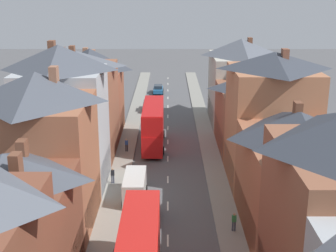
# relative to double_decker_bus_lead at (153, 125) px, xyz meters

# --- Properties ---
(pavement_left) EXTENTS (2.20, 104.00, 0.14)m
(pavement_left) POSITION_rel_double_decker_bus_lead_xyz_m (-3.29, -2.40, -2.75)
(pavement_left) COLOR gray
(pavement_left) RESTS_ON ground
(pavement_right) EXTENTS (2.20, 104.00, 0.14)m
(pavement_right) POSITION_rel_double_decker_bus_lead_xyz_m (6.91, -2.40, -2.75)
(pavement_right) COLOR gray
(pavement_right) RESTS_ON ground
(centre_line_dashes) EXTENTS (0.14, 97.80, 0.01)m
(centre_line_dashes) POSITION_rel_double_decker_bus_lead_xyz_m (1.81, -4.40, -2.81)
(centre_line_dashes) COLOR silver
(centre_line_dashes) RESTS_ON ground
(terrace_row_left) EXTENTS (8.00, 60.89, 14.37)m
(terrace_row_left) POSITION_rel_double_decker_bus_lead_xyz_m (-8.38, -20.15, 3.18)
(terrace_row_left) COLOR brown
(terrace_row_left) RESTS_ON ground
(terrace_row_right) EXTENTS (8.00, 69.43, 13.67)m
(terrace_row_right) POSITION_rel_double_decker_bus_lead_xyz_m (11.99, -20.40, 3.21)
(terrace_row_right) COLOR beige
(terrace_row_right) RESTS_ON ground
(double_decker_bus_lead) EXTENTS (2.74, 10.80, 5.30)m
(double_decker_bus_lead) POSITION_rel_double_decker_bus_lead_xyz_m (0.00, 0.00, 0.00)
(double_decker_bus_lead) COLOR red
(double_decker_bus_lead) RESTS_ON ground
(car_near_blue) EXTENTS (1.90, 4.15, 1.70)m
(car_near_blue) POSITION_rel_double_decker_bus_lead_xyz_m (0.01, -19.00, -1.96)
(car_near_blue) COLOR maroon
(car_near_blue) RESTS_ON ground
(car_parked_right_a) EXTENTS (1.90, 4.38, 1.69)m
(car_parked_right_a) POSITION_rel_double_decker_bus_lead_xyz_m (-1.29, 16.66, -1.97)
(car_parked_right_a) COLOR maroon
(car_parked_right_a) RESTS_ON ground
(car_mid_black) EXTENTS (1.90, 4.25, 1.58)m
(car_mid_black) POSITION_rel_double_decker_bus_lead_xyz_m (0.01, 29.23, -2.02)
(car_mid_black) COLOR #236093
(car_mid_black) RESTS_ON ground
(delivery_van) EXTENTS (2.20, 5.20, 2.41)m
(delivery_van) POSITION_rel_double_decker_bus_lead_xyz_m (-1.29, -15.00, -1.48)
(delivery_van) COLOR silver
(delivery_van) RESTS_ON ground
(pedestrian_mid_right) EXTENTS (0.36, 0.22, 1.61)m
(pedestrian_mid_right) POSITION_rel_double_decker_bus_lead_xyz_m (7.20, -21.11, -1.78)
(pedestrian_mid_right) COLOR #3D4256
(pedestrian_mid_right) RESTS_ON pavement_right
(pedestrian_far_left) EXTENTS (0.36, 0.22, 1.61)m
(pedestrian_far_left) POSITION_rel_double_decker_bus_lead_xyz_m (-3.77, -11.56, -1.78)
(pedestrian_far_left) COLOR #3D4256
(pedestrian_far_left) RESTS_ON pavement_left
(pedestrian_far_right) EXTENTS (0.36, 0.22, 1.61)m
(pedestrian_far_right) POSITION_rel_double_decker_bus_lead_xyz_m (-3.15, -2.25, -1.78)
(pedestrian_far_right) COLOR #23232D
(pedestrian_far_right) RESTS_ON pavement_left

